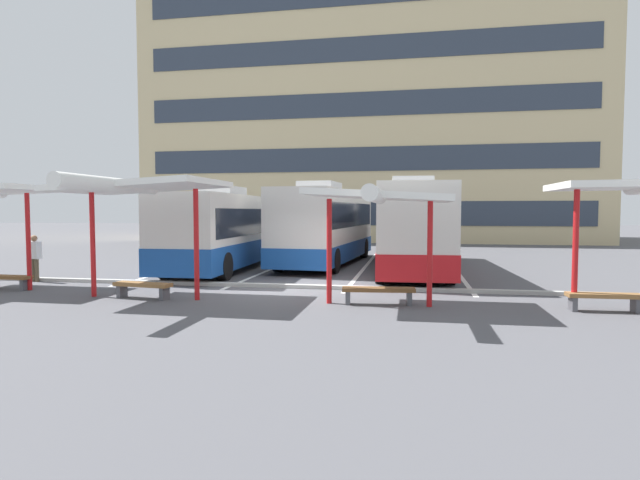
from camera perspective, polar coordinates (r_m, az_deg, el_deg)
The scene contains 17 objects.
ground_plane at distance 15.77m, azimuth -4.18°, elevation -5.68°, with size 160.00×160.00×0.00m, color #515156.
terminal_building at distance 46.72m, azimuth 5.51°, elevation 13.09°, with size 36.92×14.13×23.59m.
coach_bus_0 at distance 22.64m, azimuth -9.73°, elevation 1.00°, with size 2.80×12.09×3.46m.
coach_bus_1 at distance 23.48m, azimuth 0.77°, elevation 1.52°, with size 3.35×10.40×3.73m.
coach_bus_2 at distance 21.50m, azimuth 10.14°, elevation 1.32°, with size 3.08×11.97×3.76m.
lane_stripe_0 at distance 23.97m, azimuth -13.55°, elevation -2.68°, with size 0.16×14.00×0.01m, color white.
lane_stripe_1 at distance 22.69m, azimuth -4.64°, elevation -2.93°, with size 0.16×14.00×0.01m, color white.
lane_stripe_2 at distance 22.03m, azimuth 5.06°, elevation -3.12°, with size 0.16×14.00×0.01m, color white.
lane_stripe_3 at distance 22.01m, azimuth 15.06°, elevation -3.23°, with size 0.16×14.00×0.01m, color white.
bench_1 at distance 18.56m, azimuth -31.95°, elevation -3.78°, with size 1.63×0.43×0.45m.
waiting_shelter_1 at distance 14.73m, azimuth -19.99°, elevation 5.49°, with size 4.16×5.17×3.33m.
bench_2 at distance 15.03m, azimuth -19.41°, elevation -5.00°, with size 1.75×0.64×0.45m.
waiting_shelter_2 at distance 12.91m, azimuth 6.61°, elevation 4.70°, with size 3.61×4.48×3.03m.
bench_3 at distance 13.38m, azimuth 6.63°, elevation -5.83°, with size 1.93×0.61×0.45m.
bench_4 at distance 14.19m, azimuth 29.46°, elevation -5.73°, with size 1.74×0.47×0.45m.
platform_kerb at distance 16.22m, azimuth -3.76°, elevation -5.22°, with size 44.00×0.24×0.12m, color #ADADA8.
waiting_passenger_0 at distance 20.13m, azimuth -29.57°, elevation -1.48°, with size 0.50×0.30×1.62m.
Camera 1 is at (3.90, -15.09, 2.45)m, focal length 28.30 mm.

